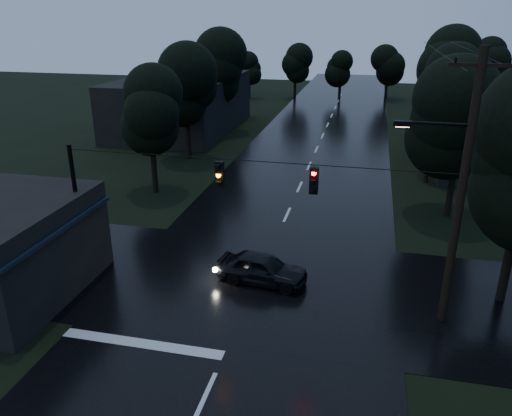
% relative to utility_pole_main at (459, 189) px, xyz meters
% --- Properties ---
extents(main_road, '(12.00, 120.00, 0.02)m').
position_rel_utility_pole_main_xyz_m(main_road, '(-7.41, 19.00, -5.26)').
color(main_road, black).
rests_on(main_road, ground).
extents(cross_street, '(60.00, 9.00, 0.02)m').
position_rel_utility_pole_main_xyz_m(cross_street, '(-7.41, 1.00, -5.26)').
color(cross_street, black).
rests_on(cross_street, ground).
extents(building_far_right, '(10.00, 14.00, 4.40)m').
position_rel_utility_pole_main_xyz_m(building_far_right, '(6.59, 23.00, -3.06)').
color(building_far_right, black).
rests_on(building_far_right, ground).
extents(building_far_left, '(10.00, 16.00, 5.00)m').
position_rel_utility_pole_main_xyz_m(building_far_left, '(-21.41, 29.00, -2.76)').
color(building_far_left, black).
rests_on(building_far_left, ground).
extents(utility_pole_main, '(3.50, 0.30, 10.00)m').
position_rel_utility_pole_main_xyz_m(utility_pole_main, '(0.00, 0.00, 0.00)').
color(utility_pole_main, black).
rests_on(utility_pole_main, ground).
extents(utility_pole_far, '(2.00, 0.30, 7.50)m').
position_rel_utility_pole_main_xyz_m(utility_pole_far, '(0.89, 17.00, -1.38)').
color(utility_pole_far, black).
rests_on(utility_pole_far, ground).
extents(anchor_pole_left, '(0.18, 0.18, 6.00)m').
position_rel_utility_pole_main_xyz_m(anchor_pole_left, '(-14.91, 0.00, -2.26)').
color(anchor_pole_left, black).
rests_on(anchor_pole_left, ground).
extents(span_signals, '(15.00, 0.37, 1.12)m').
position_rel_utility_pole_main_xyz_m(span_signals, '(-6.85, -0.01, -0.01)').
color(span_signals, black).
rests_on(span_signals, ground).
extents(tree_left_a, '(3.92, 3.92, 8.26)m').
position_rel_utility_pole_main_xyz_m(tree_left_a, '(-16.41, 11.00, -0.02)').
color(tree_left_a, black).
rests_on(tree_left_a, ground).
extents(tree_left_b, '(4.20, 4.20, 8.85)m').
position_rel_utility_pole_main_xyz_m(tree_left_b, '(-17.01, 19.00, 0.36)').
color(tree_left_b, black).
rests_on(tree_left_b, ground).
extents(tree_left_c, '(4.48, 4.48, 9.44)m').
position_rel_utility_pole_main_xyz_m(tree_left_c, '(-17.61, 29.00, 0.74)').
color(tree_left_c, black).
rests_on(tree_left_c, ground).
extents(tree_right_a, '(4.20, 4.20, 8.85)m').
position_rel_utility_pole_main_xyz_m(tree_right_a, '(1.59, 11.00, 0.36)').
color(tree_right_a, black).
rests_on(tree_right_a, ground).
extents(tree_right_b, '(4.48, 4.48, 9.44)m').
position_rel_utility_pole_main_xyz_m(tree_right_b, '(2.19, 19.00, 0.74)').
color(tree_right_b, black).
rests_on(tree_right_b, ground).
extents(tree_right_c, '(4.76, 4.76, 10.03)m').
position_rel_utility_pole_main_xyz_m(tree_right_c, '(2.79, 29.00, 1.11)').
color(tree_right_c, black).
rests_on(tree_right_c, ground).
extents(car, '(4.08, 2.02, 1.33)m').
position_rel_utility_pole_main_xyz_m(car, '(-7.19, 1.22, -4.59)').
color(car, black).
rests_on(car, ground).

